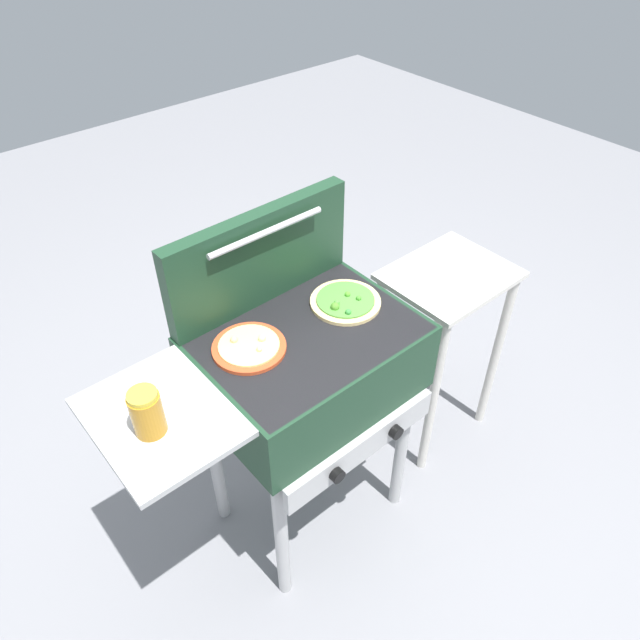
# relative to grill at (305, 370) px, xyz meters

# --- Properties ---
(ground_plane) EXTENTS (8.00, 8.00, 0.00)m
(ground_plane) POSITION_rel_grill_xyz_m (0.01, 0.00, -0.76)
(ground_plane) COLOR gray
(grill) EXTENTS (0.96, 0.53, 0.90)m
(grill) POSITION_rel_grill_xyz_m (0.00, 0.00, 0.00)
(grill) COLOR #193823
(grill) RESTS_ON ground_plane
(grill_lid_open) EXTENTS (0.63, 0.08, 0.30)m
(grill_lid_open) POSITION_rel_grill_xyz_m (0.01, 0.22, 0.30)
(grill_lid_open) COLOR #193823
(grill_lid_open) RESTS_ON grill
(pizza_veggie) EXTENTS (0.22, 0.22, 0.04)m
(pizza_veggie) POSITION_rel_grill_xyz_m (0.19, 0.03, 0.15)
(pizza_veggie) COLOR #E0C17F
(pizza_veggie) RESTS_ON grill
(pizza_cheese) EXTENTS (0.21, 0.21, 0.03)m
(pizza_cheese) POSITION_rel_grill_xyz_m (-0.15, 0.06, 0.15)
(pizza_cheese) COLOR #C64723
(pizza_cheese) RESTS_ON grill
(sauce_jar) EXTENTS (0.08, 0.08, 0.13)m
(sauce_jar) POSITION_rel_grill_xyz_m (-0.50, -0.03, 0.21)
(sauce_jar) COLOR #B77A1E
(sauce_jar) RESTS_ON grill
(prep_table) EXTENTS (0.44, 0.36, 0.80)m
(prep_table) POSITION_rel_grill_xyz_m (0.67, 0.00, -0.19)
(prep_table) COLOR beige
(prep_table) RESTS_ON ground_plane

